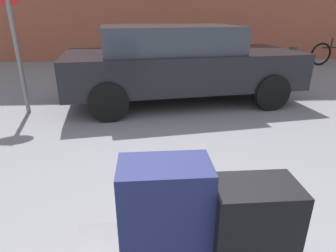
% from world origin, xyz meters
% --- Properties ---
extents(duffel_bag_brown_rear_right, '(0.63, 0.46, 0.31)m').
position_xyz_m(duffel_bag_brown_rear_right, '(-0.01, 0.16, 0.50)').
color(duffel_bag_brown_rear_right, '#51331E').
rests_on(duffel_bag_brown_rear_right, luggage_cart).
extents(suitcase_navy_center, '(0.42, 0.26, 0.70)m').
position_xyz_m(suitcase_navy_center, '(-0.09, -0.11, 0.69)').
color(suitcase_navy_center, '#191E47').
rests_on(suitcase_navy_center, luggage_cart).
extents(suitcase_black_rear_left, '(0.39, 0.25, 0.61)m').
position_xyz_m(suitcase_black_rear_left, '(0.31, -0.16, 0.65)').
color(suitcase_black_rear_left, black).
rests_on(suitcase_black_rear_left, luggage_cart).
extents(parked_car, '(4.52, 2.42, 1.42)m').
position_xyz_m(parked_car, '(0.38, 4.26, 0.76)').
color(parked_car, black).
rests_on(parked_car, ground_plane).
extents(bicycle_leaning, '(1.76, 0.26, 0.96)m').
position_xyz_m(bicycle_leaning, '(5.88, 8.09, 0.37)').
color(bicycle_leaning, black).
rests_on(bicycle_leaning, ground_plane).
extents(bollard_kerb_near, '(0.22, 0.22, 0.75)m').
position_xyz_m(bollard_kerb_near, '(2.16, 6.66, 0.37)').
color(bollard_kerb_near, '#383838').
rests_on(bollard_kerb_near, ground_plane).
extents(bollard_kerb_mid, '(0.22, 0.22, 0.75)m').
position_xyz_m(bollard_kerb_mid, '(3.74, 6.66, 0.37)').
color(bollard_kerb_mid, '#383838').
rests_on(bollard_kerb_mid, ground_plane).
extents(no_parking_sign, '(0.49, 0.12, 2.23)m').
position_xyz_m(no_parking_sign, '(-2.32, 3.71, 1.39)').
color(no_parking_sign, slate).
rests_on(no_parking_sign, ground_plane).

